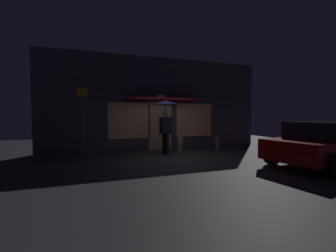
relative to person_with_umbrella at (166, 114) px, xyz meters
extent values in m
plane|color=#38353A|center=(0.21, -0.84, -1.65)|extent=(18.00, 18.00, 0.00)
cube|color=#4C4C56|center=(0.21, 1.51, 0.46)|extent=(10.37, 0.30, 4.22)
cube|color=#F9D199|center=(0.21, 1.34, -0.55)|extent=(1.10, 0.04, 2.20)
cube|color=#F9D199|center=(-1.22, 1.34, -0.30)|extent=(1.86, 0.04, 1.60)
cube|color=#F9D199|center=(1.96, 1.34, -0.30)|extent=(1.86, 0.04, 1.60)
cube|color=white|center=(0.21, 1.26, 0.80)|extent=(0.36, 0.16, 0.12)
cube|color=maroon|center=(0.21, 1.01, 0.65)|extent=(3.20, 0.70, 0.08)
cylinder|color=black|center=(0.03, -0.09, -1.23)|extent=(0.15, 0.15, 0.84)
cylinder|color=black|center=(-0.03, 0.10, -1.23)|extent=(0.15, 0.15, 0.84)
cube|color=black|center=(0.00, 0.00, -0.47)|extent=(0.51, 0.37, 0.68)
cube|color=silver|center=(-0.04, -0.12, -0.47)|extent=(0.14, 0.06, 0.54)
cube|color=red|center=(-0.04, -0.12, -0.49)|extent=(0.06, 0.04, 0.43)
sphere|color=tan|center=(0.00, 0.00, 0.02)|extent=(0.23, 0.23, 0.23)
cylinder|color=slate|center=(0.00, 0.00, 0.05)|extent=(0.02, 0.02, 0.97)
cone|color=#14144C|center=(0.00, 0.00, 0.45)|extent=(1.06, 1.06, 0.16)
cube|color=maroon|center=(4.15, -3.67, -1.07)|extent=(4.46, 2.35, 0.60)
cube|color=black|center=(4.15, -3.67, -0.52)|extent=(2.58, 1.88, 0.51)
cylinder|color=black|center=(5.46, -2.58, -1.33)|extent=(0.66, 0.31, 0.64)
cylinder|color=black|center=(2.59, -2.99, -1.33)|extent=(0.66, 0.31, 0.64)
cylinder|color=black|center=(2.84, -4.75, -1.33)|extent=(0.66, 0.31, 0.64)
cylinder|color=#595B60|center=(-3.14, 0.44, -0.30)|extent=(0.07, 0.07, 2.69)
cube|color=gold|center=(-3.14, 0.42, 0.79)|extent=(0.40, 0.02, 0.30)
cylinder|color=#B2A899|center=(0.89, 0.62, -1.32)|extent=(0.28, 0.28, 0.65)
cylinder|color=slate|center=(2.75, 0.51, -1.35)|extent=(0.22, 0.22, 0.60)
camera|label=1|loc=(-3.11, -8.73, -0.03)|focal=24.63mm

